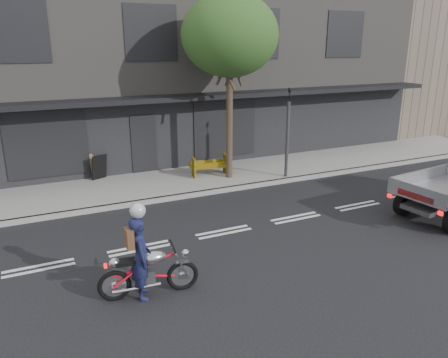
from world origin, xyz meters
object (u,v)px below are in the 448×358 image
(street_tree, at_px, (230,36))
(rider, at_px, (141,258))
(construction_barrier, at_px, (212,166))
(sandwich_board, at_px, (99,167))
(traffic_light_pole, at_px, (287,138))
(motorcycle, at_px, (149,271))

(street_tree, distance_m, rider, 9.28)
(construction_barrier, distance_m, sandwich_board, 4.20)
(traffic_light_pole, bearing_deg, rider, -142.02)
(rider, relative_size, sandwich_board, 1.87)
(rider, bearing_deg, street_tree, -30.46)
(street_tree, relative_size, sandwich_board, 7.12)
(motorcycle, bearing_deg, street_tree, 60.37)
(traffic_light_pole, distance_m, construction_barrier, 3.04)
(traffic_light_pole, bearing_deg, sandwich_board, 157.85)
(street_tree, relative_size, rider, 3.80)
(construction_barrier, bearing_deg, motorcycle, -123.03)
(traffic_light_pole, xyz_separation_m, rider, (-7.10, -5.54, -0.76))
(rider, bearing_deg, construction_barrier, -25.81)
(traffic_light_pole, height_order, construction_barrier, traffic_light_pole)
(sandwich_board, bearing_deg, construction_barrier, -42.52)
(rider, bearing_deg, traffic_light_pole, -43.91)
(construction_barrier, xyz_separation_m, sandwich_board, (-3.94, 1.45, 0.08))
(street_tree, bearing_deg, motorcycle, -127.73)
(street_tree, distance_m, traffic_light_pole, 4.23)
(traffic_light_pole, xyz_separation_m, motorcycle, (-6.94, -5.54, -1.10))
(traffic_light_pole, height_order, motorcycle, traffic_light_pole)
(construction_barrier, height_order, sandwich_board, sandwich_board)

